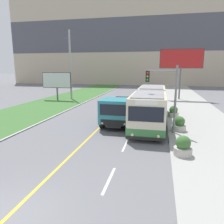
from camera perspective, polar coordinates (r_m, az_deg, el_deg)
ground_plane at (r=8.71m, az=-26.13°, el=-23.82°), size 300.00×300.00×0.00m
lane_marking_centre at (r=9.26m, az=-20.28°, el=-21.01°), size 2.88×140.00×0.01m
apartment_block_background at (r=65.87m, az=8.72°, el=18.48°), size 80.00×8.04×25.93m
city_bus at (r=19.79m, az=9.94°, el=1.59°), size 2.70×11.92×2.98m
dump_truck at (r=18.50m, az=1.81°, el=0.19°), size 2.59×6.69×2.40m
utility_pole_far at (r=34.80m, az=-10.83°, el=11.98°), size 1.80×0.28×10.41m
traffic_light_mast at (r=16.49m, az=13.88°, el=5.52°), size 2.28×0.32×5.05m
billboard_large at (r=34.96m, az=17.64°, el=12.75°), size 6.29×0.24×7.60m
billboard_small at (r=33.99m, az=-14.25°, el=7.91°), size 4.56×0.24×4.17m
planter_round_near at (r=12.86m, az=18.07°, el=-8.62°), size 1.01×1.01×1.13m
planter_round_second at (r=17.62m, az=17.17°, el=-3.12°), size 1.03×1.03×1.14m
planter_round_third at (r=22.45m, az=15.76°, el=0.01°), size 1.01×1.01×1.10m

